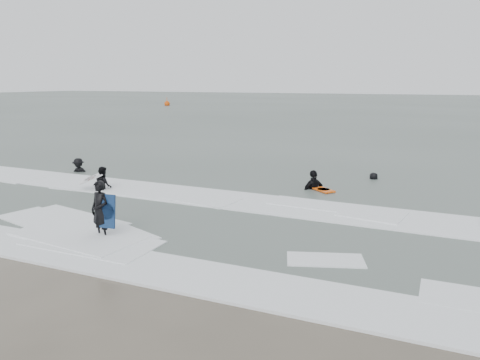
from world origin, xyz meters
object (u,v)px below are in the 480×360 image
at_px(surfer_breaker, 79,173).
at_px(surfer_right_far, 373,180).
at_px(surfer_right_near, 314,190).
at_px(surfer_wading, 104,191).
at_px(surfer_centre, 102,238).
at_px(buoy, 167,104).

bearing_deg(surfer_breaker, surfer_right_far, 0.90).
bearing_deg(surfer_right_near, surfer_wading, -27.02).
bearing_deg(surfer_centre, surfer_wading, 139.19).
height_order(surfer_centre, buoy, buoy).
bearing_deg(surfer_breaker, surfer_centre, -60.38).
relative_size(surfer_wading, surfer_breaker, 0.99).
height_order(surfer_breaker, surfer_right_far, surfer_breaker).
bearing_deg(surfer_right_far, surfer_wading, 5.09).
xyz_separation_m(surfer_breaker, buoy, (-31.43, 55.38, 0.42)).
relative_size(surfer_breaker, surfer_right_far, 1.06).
bearing_deg(surfer_right_near, surfer_breaker, -46.78).
xyz_separation_m(surfer_centre, surfer_breaker, (-7.67, 7.20, 0.00)).
xyz_separation_m(surfer_wading, surfer_right_far, (9.71, 6.90, 0.00)).
height_order(surfer_wading, surfer_right_far, surfer_wading).
bearing_deg(surfer_wading, surfer_breaker, 0.66).
xyz_separation_m(surfer_centre, surfer_right_far, (5.76, 11.58, 0.00)).
bearing_deg(buoy, surfer_wading, -58.74).
distance_m(surfer_breaker, surfer_right_near, 11.56).
xyz_separation_m(surfer_wading, surfer_breaker, (-3.72, 2.52, 0.00)).
bearing_deg(surfer_breaker, surfer_right_near, -10.61).
xyz_separation_m(surfer_breaker, surfer_right_near, (11.48, 1.32, 0.00)).
height_order(surfer_right_near, surfer_right_far, surfer_right_near).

